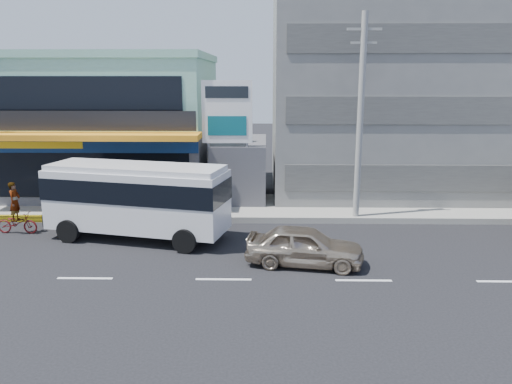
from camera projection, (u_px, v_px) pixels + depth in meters
ground at (224, 279)px, 17.84m from camera, size 120.00×120.00×0.00m
sidewalk at (330, 208)px, 26.97m from camera, size 70.00×5.00×0.30m
shop_building at (112, 128)px, 30.66m from camera, size 12.40×11.70×8.00m
concrete_building at (404, 78)px, 30.67m from camera, size 16.00×12.00×14.00m
gap_structure at (240, 170)px, 29.13m from camera, size 3.00×6.00×3.50m
satellite_dish at (239, 141)px, 27.74m from camera, size 1.50×1.50×0.15m
billboard at (227, 119)px, 25.69m from camera, size 2.60×0.18×6.90m
utility_pole_near at (360, 118)px, 23.77m from camera, size 1.60×0.30×10.00m
minibus at (137, 195)px, 21.92m from camera, size 8.35×4.31×3.34m
sedan at (305, 246)px, 19.07m from camera, size 4.72×2.49×1.53m
motorcycle_rider at (16, 217)px, 22.91m from camera, size 1.92×0.76×2.42m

